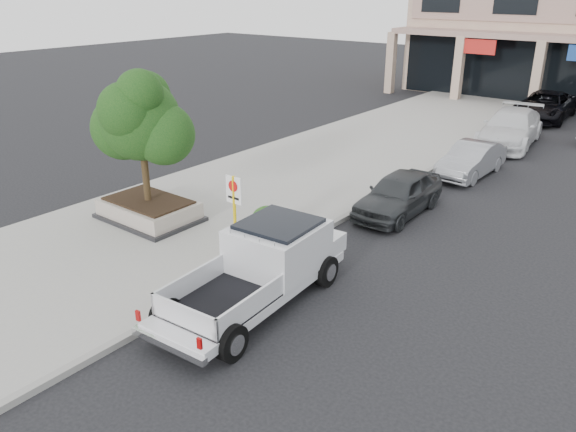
% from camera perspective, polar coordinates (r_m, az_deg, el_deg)
% --- Properties ---
extents(ground, '(120.00, 120.00, 0.00)m').
position_cam_1_polar(ground, '(14.25, -0.16, -8.08)').
color(ground, black).
rests_on(ground, ground).
extents(sidewalk, '(8.00, 52.00, 0.15)m').
position_cam_1_polar(sidewalk, '(21.62, -1.69, 3.08)').
color(sidewalk, gray).
rests_on(sidewalk, ground).
extents(curb, '(0.20, 52.00, 0.15)m').
position_cam_1_polar(curb, '(19.48, 7.27, 0.67)').
color(curb, gray).
rests_on(curb, ground).
extents(planter, '(3.20, 2.20, 0.68)m').
position_cam_1_polar(planter, '(18.77, -13.92, 0.63)').
color(planter, black).
rests_on(planter, sidewalk).
extents(planter_tree, '(2.90, 2.55, 4.00)m').
position_cam_1_polar(planter_tree, '(17.91, -14.14, 9.44)').
color(planter_tree, black).
rests_on(planter_tree, planter).
extents(no_parking_sign, '(0.55, 0.09, 2.30)m').
position_cam_1_polar(no_parking_sign, '(15.53, -5.48, 1.19)').
color(no_parking_sign, yellow).
rests_on(no_parking_sign, sidewalk).
extents(hedge, '(1.10, 0.99, 0.93)m').
position_cam_1_polar(hedge, '(16.97, -2.02, -0.53)').
color(hedge, '#1B4413').
rests_on(hedge, sidewalk).
extents(pickup_truck, '(2.56, 5.99, 1.84)m').
position_cam_1_polar(pickup_truck, '(13.43, -3.61, -5.65)').
color(pickup_truck, silver).
rests_on(pickup_truck, ground).
extents(curb_car_a, '(1.74, 4.20, 1.42)m').
position_cam_1_polar(curb_car_a, '(19.28, 11.17, 2.22)').
color(curb_car_a, '#2D3032').
rests_on(curb_car_a, ground).
extents(curb_car_b, '(1.54, 4.11, 1.34)m').
position_cam_1_polar(curb_car_b, '(24.03, 18.11, 5.45)').
color(curb_car_b, '#919398').
rests_on(curb_car_b, ground).
extents(curb_car_c, '(3.00, 6.01, 1.68)m').
position_cam_1_polar(curb_car_c, '(29.45, 21.65, 8.32)').
color(curb_car_c, silver).
rests_on(curb_car_c, ground).
extents(curb_car_d, '(2.89, 5.83, 1.59)m').
position_cam_1_polar(curb_car_d, '(36.03, 24.63, 10.14)').
color(curb_car_d, black).
rests_on(curb_car_d, ground).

